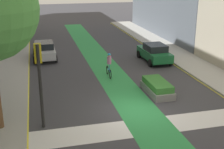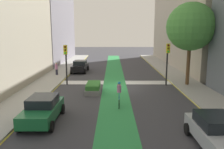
# 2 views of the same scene
# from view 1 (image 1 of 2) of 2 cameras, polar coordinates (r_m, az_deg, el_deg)

# --- Properties ---
(ground_plane) EXTENTS (120.00, 120.00, 0.00)m
(ground_plane) POSITION_cam_1_polar(r_m,az_deg,el_deg) (17.70, 4.38, -6.62)
(ground_plane) COLOR #38383D
(bike_lane_paint) EXTENTS (2.40, 60.00, 0.01)m
(bike_lane_paint) POSITION_cam_1_polar(r_m,az_deg,el_deg) (17.74, 4.87, -6.55)
(bike_lane_paint) COLOR #2D8C47
(bike_lane_paint) RESTS_ON ground_plane
(crosswalk_band) EXTENTS (12.00, 1.80, 0.01)m
(crosswalk_band) POSITION_cam_1_polar(r_m,az_deg,el_deg) (16.02, 6.66, -9.58)
(crosswalk_band) COLOR silver
(crosswalk_band) RESTS_ON ground_plane
(curb_stripe_left) EXTENTS (0.16, 60.00, 0.01)m
(curb_stripe_left) POSITION_cam_1_polar(r_m,az_deg,el_deg) (16.93, -15.50, -8.53)
(curb_stripe_left) COLOR yellow
(curb_stripe_left) RESTS_ON ground_plane
(traffic_signal_near_left) EXTENTS (0.35, 0.52, 4.32)m
(traffic_signal_near_left) POSITION_cam_1_polar(r_m,az_deg,el_deg) (15.20, -13.43, 0.81)
(traffic_signal_near_left) COLOR black
(traffic_signal_near_left) RESTS_ON ground_plane
(car_silver_left_far) EXTENTS (2.02, 4.20, 1.57)m
(car_silver_left_far) POSITION_cam_1_polar(r_m,az_deg,el_deg) (28.20, -12.50, 4.47)
(car_silver_left_far) COLOR #B2B7BF
(car_silver_left_far) RESTS_ON ground_plane
(car_green_right_far) EXTENTS (2.03, 4.21, 1.57)m
(car_green_right_far) POSITION_cam_1_polar(r_m,az_deg,el_deg) (26.95, 7.91, 4.07)
(car_green_right_far) COLOR #196033
(car_green_right_far) RESTS_ON ground_plane
(cyclist_in_lane) EXTENTS (0.32, 1.73, 1.86)m
(cyclist_in_lane) POSITION_cam_1_polar(r_m,az_deg,el_deg) (22.71, -0.56, 1.89)
(cyclist_in_lane) COLOR black
(cyclist_in_lane) RESTS_ON ground_plane
(median_planter) EXTENTS (1.32, 2.89, 0.85)m
(median_planter) POSITION_cam_1_polar(r_m,az_deg,el_deg) (20.01, 8.44, -2.42)
(median_planter) COLOR slate
(median_planter) RESTS_ON ground_plane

